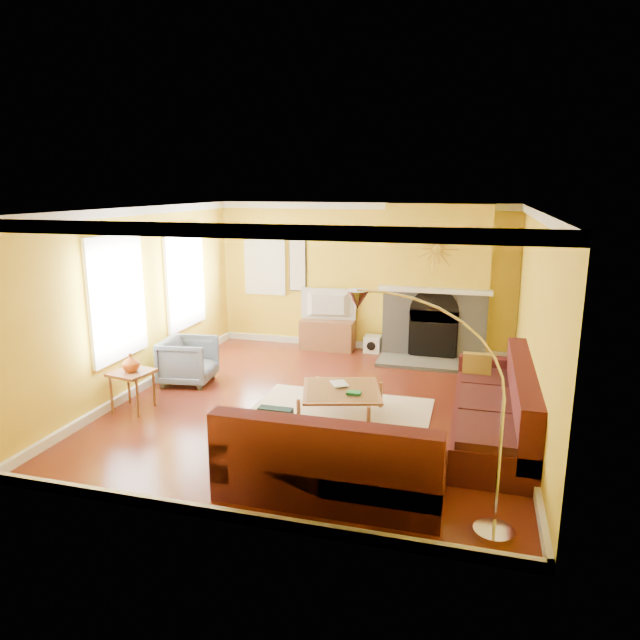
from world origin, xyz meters
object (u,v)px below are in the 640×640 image
(sectional_sofa, at_px, (397,405))
(side_table, at_px, (133,390))
(armchair, at_px, (188,361))
(arc_lamp, at_px, (432,416))
(media_console, at_px, (328,335))
(coffee_table, at_px, (341,403))

(sectional_sofa, height_order, side_table, sectional_sofa)
(armchair, xyz_separation_m, side_table, (-0.20, -1.20, -0.08))
(armchair, height_order, arc_lamp, arc_lamp)
(armchair, relative_size, arc_lamp, 0.37)
(media_console, distance_m, side_table, 4.02)
(coffee_table, xyz_separation_m, media_console, (-1.00, 3.10, 0.08))
(armchair, relative_size, side_table, 1.41)
(media_console, bearing_deg, coffee_table, -72.12)
(side_table, bearing_deg, arc_lamp, -22.40)
(arc_lamp, bearing_deg, side_table, 157.60)
(armchair, bearing_deg, coffee_table, -112.36)
(media_console, distance_m, arc_lamp, 5.84)
(sectional_sofa, height_order, coffee_table, sectional_sofa)
(arc_lamp, bearing_deg, media_console, 113.69)
(media_console, bearing_deg, armchair, -123.69)
(sectional_sofa, distance_m, arc_lamp, 1.88)
(coffee_table, xyz_separation_m, side_table, (-2.80, -0.50, 0.08))
(coffee_table, bearing_deg, media_console, 107.88)
(coffee_table, height_order, side_table, side_table)
(side_table, bearing_deg, sectional_sofa, -0.00)
(sectional_sofa, relative_size, arc_lamp, 1.75)
(armchair, distance_m, arc_lamp, 4.93)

